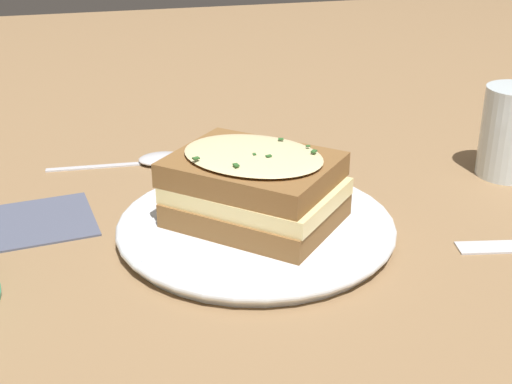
{
  "coord_description": "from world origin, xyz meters",
  "views": [
    {
      "loc": [
        -0.13,
        -0.55,
        0.31
      ],
      "look_at": [
        0.02,
        0.01,
        0.04
      ],
      "focal_mm": 50.0,
      "sensor_mm": 36.0,
      "label": 1
    }
  ],
  "objects_px": {
    "dinner_plate": "(256,227)",
    "water_glass": "(512,132)",
    "napkin": "(28,222)",
    "spoon": "(154,160)",
    "sandwich": "(255,187)"
  },
  "relations": [
    {
      "from": "napkin",
      "to": "spoon",
      "type": "bearing_deg",
      "value": 42.01
    },
    {
      "from": "dinner_plate",
      "to": "spoon",
      "type": "bearing_deg",
      "value": 108.71
    },
    {
      "from": "dinner_plate",
      "to": "water_glass",
      "type": "relative_size",
      "value": 2.58
    },
    {
      "from": "sandwich",
      "to": "napkin",
      "type": "height_order",
      "value": "sandwich"
    },
    {
      "from": "water_glass",
      "to": "napkin",
      "type": "height_order",
      "value": "water_glass"
    },
    {
      "from": "dinner_plate",
      "to": "sandwich",
      "type": "bearing_deg",
      "value": 106.06
    },
    {
      "from": "water_glass",
      "to": "sandwich",
      "type": "bearing_deg",
      "value": -167.72
    },
    {
      "from": "sandwich",
      "to": "napkin",
      "type": "bearing_deg",
      "value": 159.67
    },
    {
      "from": "sandwich",
      "to": "water_glass",
      "type": "height_order",
      "value": "water_glass"
    },
    {
      "from": "water_glass",
      "to": "napkin",
      "type": "distance_m",
      "value": 0.51
    },
    {
      "from": "dinner_plate",
      "to": "napkin",
      "type": "bearing_deg",
      "value": 159.18
    },
    {
      "from": "spoon",
      "to": "napkin",
      "type": "xyz_separation_m",
      "value": [
        -0.14,
        -0.12,
        -0.0
      ]
    },
    {
      "from": "dinner_plate",
      "to": "napkin",
      "type": "relative_size",
      "value": 2.1
    },
    {
      "from": "water_glass",
      "to": "spoon",
      "type": "distance_m",
      "value": 0.4
    },
    {
      "from": "dinner_plate",
      "to": "sandwich",
      "type": "xyz_separation_m",
      "value": [
        -0.0,
        0.0,
        0.04
      ]
    }
  ]
}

